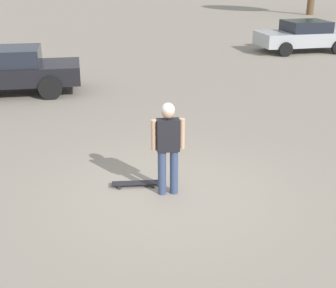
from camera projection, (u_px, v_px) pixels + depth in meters
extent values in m
plane|color=gray|center=(168.00, 193.00, 8.34)|extent=(220.00, 220.00, 0.00)
cylinder|color=#38476B|center=(162.00, 173.00, 8.17)|extent=(0.14, 0.14, 0.82)
cylinder|color=#38476B|center=(174.00, 172.00, 8.20)|extent=(0.14, 0.14, 0.82)
cube|color=black|center=(168.00, 135.00, 7.94)|extent=(0.43, 0.40, 0.56)
cylinder|color=tan|center=(154.00, 135.00, 7.90)|extent=(0.10, 0.10, 0.54)
cylinder|color=tan|center=(182.00, 134.00, 7.96)|extent=(0.10, 0.10, 0.54)
sphere|color=tan|center=(168.00, 112.00, 7.79)|extent=(0.22, 0.22, 0.22)
sphere|color=silver|center=(168.00, 110.00, 7.77)|extent=(0.23, 0.23, 0.23)
cube|color=#232328|center=(136.00, 183.00, 8.57)|extent=(0.83, 0.66, 0.01)
cylinder|color=#262628|center=(120.00, 188.00, 8.46)|extent=(0.07, 0.06, 0.06)
cylinder|color=#262628|center=(120.00, 183.00, 8.66)|extent=(0.07, 0.06, 0.06)
cylinder|color=#262628|center=(153.00, 187.00, 8.51)|extent=(0.07, 0.06, 0.06)
cylinder|color=#262628|center=(152.00, 181.00, 8.71)|extent=(0.07, 0.06, 0.06)
cube|color=black|center=(2.00, 74.00, 14.39)|extent=(4.76, 4.44, 0.56)
cube|color=#1E232D|center=(4.00, 57.00, 14.21)|extent=(2.67, 2.62, 0.51)
cylinder|color=black|center=(50.00, 88.00, 13.92)|extent=(0.66, 0.61, 0.70)
cylinder|color=black|center=(53.00, 74.00, 15.57)|extent=(0.66, 0.61, 0.70)
cube|color=#ADB2B7|center=(303.00, 38.00, 21.28)|extent=(4.29, 4.15, 0.60)
cube|color=#1E232D|center=(306.00, 26.00, 21.11)|extent=(2.50, 2.49, 0.48)
cylinder|color=black|center=(285.00, 49.00, 20.28)|extent=(0.59, 0.57, 0.62)
cylinder|color=black|center=(268.00, 43.00, 21.98)|extent=(0.59, 0.57, 0.62)
cylinder|color=black|center=(317.00, 41.00, 22.50)|extent=(0.59, 0.57, 0.62)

